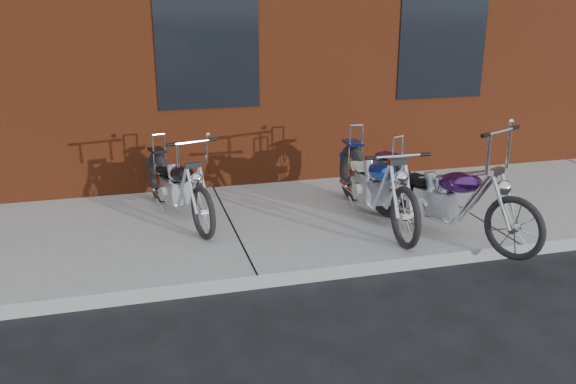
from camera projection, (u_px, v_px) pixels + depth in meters
name	position (u px, v px, depth m)	size (l,w,h in m)	color
ground	(258.00, 289.00, 6.08)	(120.00, 120.00, 0.00)	black
sidewalk	(231.00, 229.00, 7.43)	(22.00, 3.00, 0.15)	gray
chopper_purple	(442.00, 199.00, 6.93)	(1.13, 2.22, 1.35)	black
chopper_blue	(374.00, 186.00, 7.41)	(0.59, 2.40, 1.04)	black
chopper_third	(178.00, 187.00, 7.50)	(0.74, 2.11, 1.10)	black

